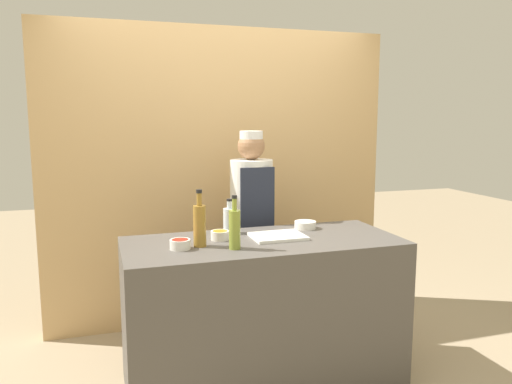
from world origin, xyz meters
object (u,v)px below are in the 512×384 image
object	(u,v)px
bottle_clear	(230,220)
chef_center	(251,228)
sauce_bowl_green	(305,224)
bottle_oil	(235,228)
sauce_bowl_red	(180,244)
bottle_vinegar	(200,224)
sauce_bowl_orange	(220,235)
cutting_board	(278,236)

from	to	relation	value
bottle_clear	chef_center	bearing A→B (deg)	55.36
sauce_bowl_green	bottle_oil	size ratio (longest dim) A/B	0.47
bottle_clear	bottle_oil	distance (m)	0.40
sauce_bowl_red	bottle_clear	size ratio (longest dim) A/B	0.52
bottle_clear	bottle_vinegar	xyz separation A→B (m)	(-0.25, -0.27, 0.04)
bottle_oil	chef_center	distance (m)	0.87
sauce_bowl_orange	bottle_clear	size ratio (longest dim) A/B	0.50
bottle_clear	sauce_bowl_orange	bearing A→B (deg)	-123.28
sauce_bowl_orange	bottle_vinegar	size ratio (longest dim) A/B	0.34
sauce_bowl_red	bottle_clear	bearing A→B (deg)	38.85
sauce_bowl_green	chef_center	size ratio (longest dim) A/B	0.09
sauce_bowl_orange	sauce_bowl_green	bearing A→B (deg)	11.76
sauce_bowl_green	bottle_clear	distance (m)	0.53
bottle_clear	bottle_vinegar	size ratio (longest dim) A/B	0.67
sauce_bowl_red	sauce_bowl_orange	bearing A→B (deg)	28.17
chef_center	sauce_bowl_orange	bearing A→B (deg)	-124.26
bottle_vinegar	bottle_oil	xyz separation A→B (m)	(0.18, -0.12, -0.01)
cutting_board	bottle_clear	bearing A→B (deg)	139.81
bottle_clear	sauce_bowl_green	bearing A→B (deg)	-2.66
sauce_bowl_green	cutting_board	size ratio (longest dim) A/B	0.45
sauce_bowl_red	cutting_board	distance (m)	0.64
cutting_board	sauce_bowl_green	bearing A→B (deg)	35.53
sauce_bowl_green	sauce_bowl_red	bearing A→B (deg)	-162.94
cutting_board	bottle_oil	bearing A→B (deg)	-152.22
sauce_bowl_orange	bottle_vinegar	xyz separation A→B (m)	(-0.15, -0.12, 0.10)
chef_center	bottle_oil	bearing A→B (deg)	-113.62
cutting_board	bottle_vinegar	world-z (taller)	bottle_vinegar
cutting_board	bottle_vinegar	bearing A→B (deg)	-173.73
sauce_bowl_orange	bottle_oil	bearing A→B (deg)	-82.58
sauce_bowl_green	sauce_bowl_red	world-z (taller)	sauce_bowl_red
sauce_bowl_green	sauce_bowl_orange	size ratio (longest dim) A/B	1.28
bottle_vinegar	bottle_oil	distance (m)	0.22
sauce_bowl_green	sauce_bowl_orange	world-z (taller)	sauce_bowl_orange
bottle_vinegar	bottle_oil	world-z (taller)	bottle_vinegar
sauce_bowl_orange	cutting_board	size ratio (longest dim) A/B	0.35
bottle_clear	bottle_vinegar	bearing A→B (deg)	-132.68
sauce_bowl_red	sauce_bowl_green	bearing A→B (deg)	17.06
sauce_bowl_red	chef_center	xyz separation A→B (m)	(0.64, 0.69, -0.10)
bottle_clear	bottle_oil	xyz separation A→B (m)	(-0.07, -0.39, 0.03)
sauce_bowl_green	sauce_bowl_red	size ratio (longest dim) A/B	1.23
sauce_bowl_red	cutting_board	world-z (taller)	sauce_bowl_red
bottle_vinegar	chef_center	xyz separation A→B (m)	(0.52, 0.66, -0.20)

